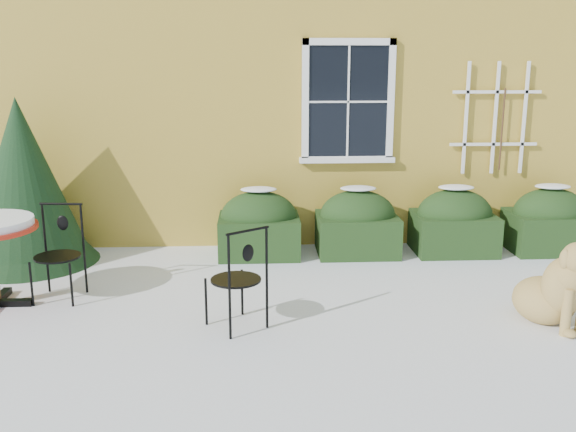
{
  "coord_description": "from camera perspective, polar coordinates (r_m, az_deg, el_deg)",
  "views": [
    {
      "loc": [
        -0.35,
        -5.6,
        2.5
      ],
      "look_at": [
        0.0,
        1.0,
        0.9
      ],
      "focal_mm": 40.0,
      "sensor_mm": 36.0,
      "label": 1
    }
  ],
  "objects": [
    {
      "name": "ground",
      "position": [
        6.15,
        0.5,
        -10.41
      ],
      "size": [
        80.0,
        80.0,
        0.0
      ],
      "primitive_type": "plane",
      "color": "white",
      "rests_on": "ground"
    },
    {
      "name": "house",
      "position": [
        12.63,
        -1.49,
        16.86
      ],
      "size": [
        12.4,
        8.4,
        6.4
      ],
      "color": "gold",
      "rests_on": "ground"
    },
    {
      "name": "hedge_row",
      "position": [
        8.65,
        10.43,
        -0.65
      ],
      "size": [
        4.95,
        0.8,
        0.91
      ],
      "color": "black",
      "rests_on": "ground"
    },
    {
      "name": "evergreen_shrub",
      "position": [
        8.66,
        -22.38,
        1.52
      ],
      "size": [
        1.72,
        1.72,
        2.08
      ],
      "rotation": [
        0.0,
        0.0,
        -0.04
      ],
      "color": "black",
      "rests_on": "ground"
    },
    {
      "name": "patio_chair_near",
      "position": [
        6.11,
        -4.43,
        -5.48
      ],
      "size": [
        0.62,
        0.62,
        1.01
      ],
      "rotation": [
        0.0,
        0.0,
        3.76
      ],
      "color": "black",
      "rests_on": "ground"
    },
    {
      "name": "patio_chair_far",
      "position": [
        7.29,
        -19.71,
        -3.07
      ],
      "size": [
        0.5,
        0.49,
        1.02
      ],
      "rotation": [
        0.0,
        0.0,
        -0.1
      ],
      "color": "black",
      "rests_on": "ground"
    },
    {
      "name": "dog",
      "position": [
        6.72,
        22.79,
        -6.06
      ],
      "size": [
        0.78,
        0.99,
        0.91
      ],
      "rotation": [
        0.0,
        0.0,
        0.42
      ],
      "color": "tan",
      "rests_on": "ground"
    }
  ]
}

